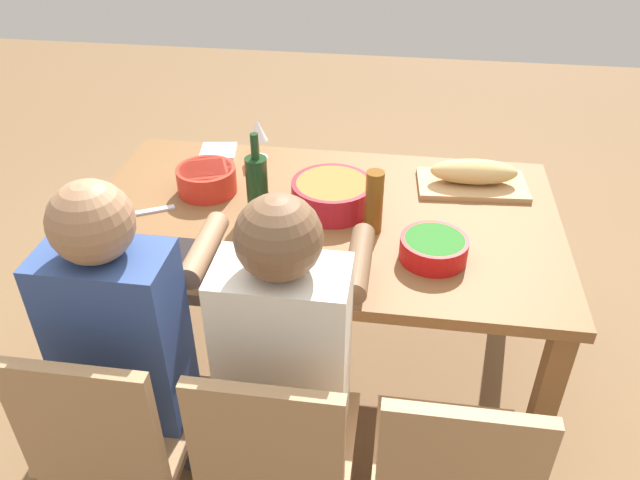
{
  "coord_description": "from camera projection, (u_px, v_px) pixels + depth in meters",
  "views": [
    {
      "loc": [
        -0.26,
        1.84,
        1.91
      ],
      "look_at": [
        0.0,
        0.0,
        0.63
      ],
      "focal_mm": 35.24,
      "sensor_mm": 36.0,
      "label": 1
    }
  ],
  "objects": [
    {
      "name": "dining_table",
      "position": [
        320.0,
        234.0,
        2.24
      ],
      "size": [
        1.65,
        0.99,
        0.74
      ],
      "color": "brown",
      "rests_on": "ground_plane"
    },
    {
      "name": "placemat_far_right",
      "position": [
        162.0,
        258.0,
        1.97
      ],
      "size": [
        0.32,
        0.23,
        0.01
      ],
      "primitive_type": "cube",
      "color": "black",
      "rests_on": "dining_table"
    },
    {
      "name": "diner_far_center",
      "position": [
        287.0,
        350.0,
        1.7
      ],
      "size": [
        0.41,
        0.53,
        1.2
      ],
      "color": "#2D2D38",
      "rests_on": "ground_plane"
    },
    {
      "name": "chair_far_right",
      "position": [
        114.0,
        437.0,
        1.73
      ],
      "size": [
        0.4,
        0.4,
        0.85
      ],
      "color": "#A87F56",
      "rests_on": "ground_plane"
    },
    {
      "name": "serving_bowl_greens",
      "position": [
        434.0,
        247.0,
        1.95
      ],
      "size": [
        0.21,
        0.21,
        0.07
      ],
      "color": "red",
      "rests_on": "dining_table"
    },
    {
      "name": "beer_bottle",
      "position": [
        374.0,
        202.0,
        2.04
      ],
      "size": [
        0.06,
        0.06,
        0.22
      ],
      "primitive_type": "cylinder",
      "color": "brown",
      "rests_on": "dining_table"
    },
    {
      "name": "chair_far_left",
      "position": [
        449.0,
        478.0,
        1.62
      ],
      "size": [
        0.4,
        0.4,
        0.85
      ],
      "color": "#A87F56",
      "rests_on": "ground_plane"
    },
    {
      "name": "cutting_board",
      "position": [
        472.0,
        185.0,
        2.34
      ],
      "size": [
        0.41,
        0.25,
        0.02
      ],
      "primitive_type": "cube",
      "rotation": [
        0.0,
        0.0,
        0.07
      ],
      "color": "tan",
      "rests_on": "dining_table"
    },
    {
      "name": "serving_bowl_salad",
      "position": [
        207.0,
        178.0,
        2.29
      ],
      "size": [
        0.22,
        0.22,
        0.1
      ],
      "color": "red",
      "rests_on": "dining_table"
    },
    {
      "name": "wine_bottle",
      "position": [
        257.0,
        182.0,
        2.16
      ],
      "size": [
        0.08,
        0.08,
        0.29
      ],
      "color": "#193819",
      "rests_on": "dining_table"
    },
    {
      "name": "serving_bowl_fruit",
      "position": [
        332.0,
        193.0,
        2.19
      ],
      "size": [
        0.28,
        0.28,
        0.1
      ],
      "color": "#B21923",
      "rests_on": "dining_table"
    },
    {
      "name": "bread_loaf",
      "position": [
        474.0,
        172.0,
        2.31
      ],
      "size": [
        0.33,
        0.13,
        0.09
      ],
      "primitive_type": "ellipsoid",
      "rotation": [
        0.0,
        0.0,
        0.07
      ],
      "color": "tan",
      "rests_on": "cutting_board"
    },
    {
      "name": "ground_plane",
      "position": [
        320.0,
        364.0,
        2.61
      ],
      "size": [
        8.0,
        8.0,
        0.0
      ],
      "primitive_type": "plane",
      "color": "brown"
    },
    {
      "name": "chair_far_center",
      "position": [
        277.0,
        457.0,
        1.67
      ],
      "size": [
        0.4,
        0.4,
        0.85
      ],
      "color": "#A87F56",
      "rests_on": "ground_plane"
    },
    {
      "name": "wine_glass",
      "position": [
        258.0,
        132.0,
        2.48
      ],
      "size": [
        0.08,
        0.08,
        0.17
      ],
      "color": "silver",
      "rests_on": "dining_table"
    },
    {
      "name": "carving_knife",
      "position": [
        142.0,
        213.0,
        2.19
      ],
      "size": [
        0.21,
        0.13,
        0.01
      ],
      "primitive_type": "cube",
      "rotation": [
        0.0,
        0.0,
        0.49
      ],
      "color": "silver",
      "rests_on": "dining_table"
    },
    {
      "name": "diner_far_right",
      "position": [
        127.0,
        333.0,
        1.75
      ],
      "size": [
        0.41,
        0.53,
        1.2
      ],
      "color": "#2D2D38",
      "rests_on": "ground_plane"
    },
    {
      "name": "napkin_stack",
      "position": [
        218.0,
        152.0,
        2.56
      ],
      "size": [
        0.16,
        0.16,
        0.02
      ],
      "primitive_type": "cube",
      "rotation": [
        0.0,
        0.0,
        0.15
      ],
      "color": "white",
      "rests_on": "dining_table"
    },
    {
      "name": "placemat_far_center",
      "position": [
        304.0,
        271.0,
        1.92
      ],
      "size": [
        0.32,
        0.23,
        0.01
      ],
      "primitive_type": "cube",
      "color": "#142333",
      "rests_on": "dining_table"
    }
  ]
}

